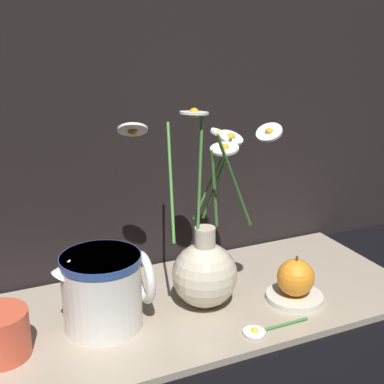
{
  "coord_description": "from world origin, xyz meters",
  "views": [
    {
      "loc": [
        -0.33,
        -0.75,
        0.48
      ],
      "look_at": [
        0.01,
        0.0,
        0.21
      ],
      "focal_mm": 50.0,
      "sensor_mm": 36.0,
      "label": 1
    }
  ],
  "objects": [
    {
      "name": "ceramic_pitcher",
      "position": [
        -0.15,
        -0.01,
        0.08
      ],
      "size": [
        0.15,
        0.13,
        0.13
      ],
      "color": "white",
      "rests_on": "shelf"
    },
    {
      "name": "saucer_plate",
      "position": [
        0.18,
        -0.07,
        0.02
      ],
      "size": [
        0.1,
        0.1,
        0.01
      ],
      "color": "silver",
      "rests_on": "shelf"
    },
    {
      "name": "loose_daisy",
      "position": [
        0.07,
        -0.13,
        0.02
      ],
      "size": [
        0.12,
        0.04,
        0.01
      ],
      "color": "#3D7A33",
      "rests_on": "shelf"
    },
    {
      "name": "shelf",
      "position": [
        0.0,
        0.0,
        0.01
      ],
      "size": [
        0.82,
        0.34,
        0.01
      ],
      "color": "tan",
      "rests_on": "ground_plane"
    },
    {
      "name": "orange_fruit",
      "position": [
        0.18,
        -0.07,
        0.05
      ],
      "size": [
        0.07,
        0.07,
        0.07
      ],
      "color": "orange",
      "rests_on": "saucer_plate"
    },
    {
      "name": "ground_plane",
      "position": [
        0.0,
        0.0,
        0.0
      ],
      "size": [
        6.0,
        6.0,
        0.0
      ],
      "primitive_type": "plane",
      "color": "black"
    },
    {
      "name": "vase_with_flowers",
      "position": [
        0.02,
        -0.01,
        0.08
      ],
      "size": [
        0.22,
        0.19,
        0.34
      ],
      "color": "beige",
      "rests_on": "shelf"
    }
  ]
}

